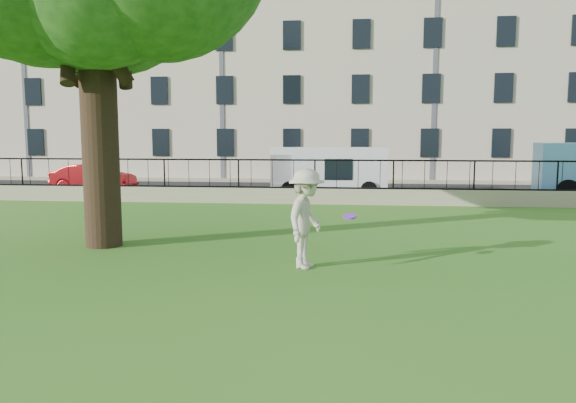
# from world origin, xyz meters

# --- Properties ---
(ground) EXTENTS (120.00, 120.00, 0.00)m
(ground) POSITION_xyz_m (0.00, 0.00, 0.00)
(ground) COLOR #296F1A
(ground) RESTS_ON ground
(retaining_wall) EXTENTS (50.00, 0.40, 0.60)m
(retaining_wall) POSITION_xyz_m (0.00, 12.00, 0.30)
(retaining_wall) COLOR gray
(retaining_wall) RESTS_ON ground
(iron_railing) EXTENTS (50.00, 0.05, 1.13)m
(iron_railing) POSITION_xyz_m (0.00, 12.00, 1.15)
(iron_railing) COLOR black
(iron_railing) RESTS_ON retaining_wall
(street) EXTENTS (60.00, 9.00, 0.01)m
(street) POSITION_xyz_m (0.00, 16.70, 0.01)
(street) COLOR black
(street) RESTS_ON ground
(sidewalk) EXTENTS (60.00, 1.40, 0.12)m
(sidewalk) POSITION_xyz_m (0.00, 21.90, 0.06)
(sidewalk) COLOR gray
(sidewalk) RESTS_ON ground
(building_row) EXTENTS (56.40, 10.40, 13.80)m
(building_row) POSITION_xyz_m (0.00, 27.57, 6.92)
(building_row) COLOR beige
(building_row) RESTS_ON ground
(man) EXTENTS (1.09, 1.46, 2.02)m
(man) POSITION_xyz_m (0.43, 1.53, 1.01)
(man) COLOR beige
(man) RESTS_ON ground
(frisbee) EXTENTS (0.35, 0.34, 0.12)m
(frisbee) POSITION_xyz_m (1.30, 1.62, 1.06)
(frisbee) COLOR purple
(red_sedan) EXTENTS (4.02, 1.74, 1.29)m
(red_sedan) POSITION_xyz_m (-10.55, 15.40, 0.64)
(red_sedan) COLOR #AF151A
(red_sedan) RESTS_ON street
(white_van) EXTENTS (5.17, 2.44, 2.10)m
(white_van) POSITION_xyz_m (0.38, 15.19, 1.05)
(white_van) COLOR white
(white_van) RESTS_ON street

